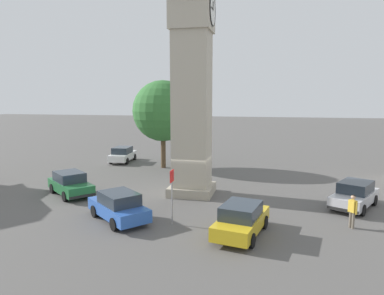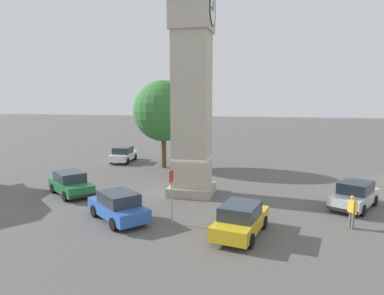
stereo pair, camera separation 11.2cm
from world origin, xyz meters
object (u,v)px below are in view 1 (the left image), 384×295
car_blue_kerb (355,195)px  tree (163,111)px  car_silver_kerb (70,184)px  clock_tower (192,25)px  road_sign (172,188)px  pedestrian (353,208)px  car_red_corner (242,219)px  car_black_far (123,154)px  car_white_side (118,206)px

car_blue_kerb → tree: tree is taller
car_blue_kerb → car_silver_kerb: same height
clock_tower → road_sign: size_ratio=6.66×
clock_tower → pedestrian: (4.33, 9.03, -9.87)m
car_red_corner → road_sign: 3.77m
clock_tower → car_black_far: clock_tower is taller
car_white_side → pedestrian: bearing=97.3°
car_red_corner → car_white_side: size_ratio=1.03×
road_sign → clock_tower: bearing=-177.3°
clock_tower → car_white_side: (5.81, -2.63, -10.12)m
car_white_side → car_black_far: size_ratio=1.00×
car_red_corner → road_sign: bearing=-100.0°
car_white_side → car_black_far: 17.21m
pedestrian → tree: 18.89m
car_white_side → car_black_far: (-15.83, -6.75, 0.00)m
clock_tower → car_black_far: size_ratio=4.38×
car_white_side → clock_tower: bearing=155.7°
car_black_far → tree: tree is taller
tree → road_sign: tree is taller
pedestrian → road_sign: 8.92m
car_black_far → pedestrian: size_ratio=2.52×
clock_tower → pedestrian: bearing=64.4°
clock_tower → pedestrian: size_ratio=11.03×
clock_tower → road_sign: bearing=2.7°
car_blue_kerb → car_red_corner: 8.28m
car_silver_kerb → tree: 11.53m
car_red_corner → road_sign: (-0.62, -3.54, 1.14)m
car_silver_kerb → road_sign: size_ratio=1.53×
car_blue_kerb → car_black_far: same height
car_blue_kerb → pedestrian: 3.67m
car_black_far → tree: 6.84m
car_white_side → car_silver_kerb: bearing=-126.5°
pedestrian → road_sign: (1.43, -8.76, 0.89)m
car_white_side → road_sign: 3.11m
clock_tower → road_sign: 10.67m
car_black_far → clock_tower: bearing=43.1°
clock_tower → tree: (-8.14, -4.53, -5.68)m
car_black_far → tree: bearing=68.8°
clock_tower → car_black_far: 17.05m
car_silver_kerb → car_black_far: 12.12m
car_silver_kerb → car_red_corner: (4.39, 11.59, 0.00)m
road_sign → car_silver_kerb: bearing=-115.0°
clock_tower → car_blue_kerb: (0.77, 9.90, -10.12)m
tree → car_black_far: bearing=-111.2°
car_blue_kerb → car_white_side: 13.50m
car_blue_kerb → car_silver_kerb: (1.22, -17.69, 0.00)m
car_silver_kerb → car_white_side: 6.42m
tree → car_blue_kerb: bearing=58.3°
car_black_far → pedestrian: pedestrian is taller
car_blue_kerb → tree: size_ratio=0.56×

